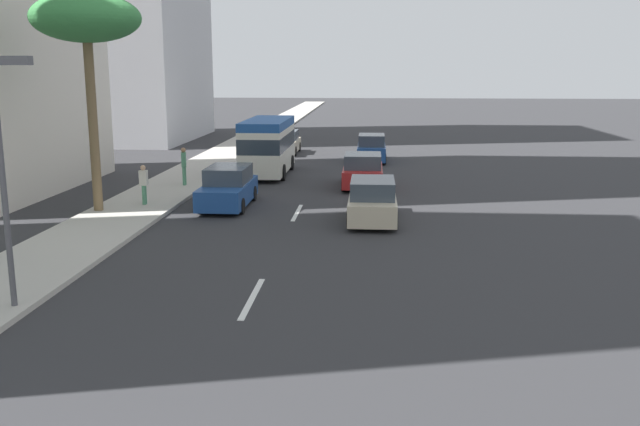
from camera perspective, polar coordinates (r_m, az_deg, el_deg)
ground_plane at (r=36.87m, az=-0.35°, el=2.95°), size 198.00×198.00×0.00m
sidewalk_right at (r=37.99m, az=-10.50°, el=3.13°), size 162.00×3.26×0.15m
lane_stripe_mid at (r=17.69m, az=-5.59°, el=-6.96°), size 3.20×0.16×0.01m
lane_stripe_far at (r=27.81m, az=-1.89°, el=0.03°), size 3.20×0.16×0.01m
car_lead at (r=43.18m, az=4.24°, el=5.29°), size 4.33×1.79×1.69m
minibus_second at (r=37.66m, az=-4.31°, el=5.63°), size 6.56×2.32×2.99m
car_third at (r=29.19m, az=-7.56°, el=2.06°), size 4.60×1.86×1.67m
car_fourth at (r=47.24m, az=-2.97°, el=5.79°), size 4.29×1.96×1.53m
car_fifth at (r=26.25m, az=4.32°, el=0.99°), size 4.52×1.83×1.62m
car_sixth at (r=33.76m, az=3.54°, el=3.44°), size 4.22×1.95×1.64m
pedestrian_near_lamp at (r=34.01m, az=-11.11°, el=3.96°), size 0.36×0.29×1.81m
pedestrian_mid_block at (r=29.50m, az=-14.27°, el=2.41°), size 0.30×0.33×1.64m
palm_tree at (r=28.46m, az=-18.65°, el=14.71°), size 4.10×4.10×8.30m
street_lamp at (r=17.35m, az=-24.42°, el=4.64°), size 0.24×0.97×5.85m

